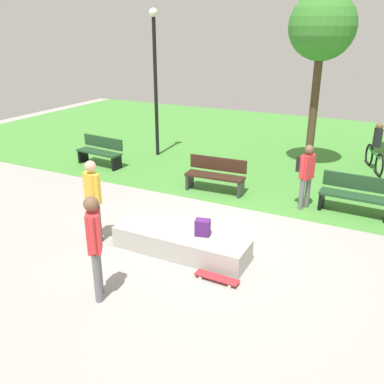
# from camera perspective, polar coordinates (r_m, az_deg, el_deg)

# --- Properties ---
(ground_plane) EXTENTS (28.00, 28.00, 0.00)m
(ground_plane) POSITION_cam_1_polar(r_m,az_deg,el_deg) (8.92, 2.30, -5.98)
(ground_plane) COLOR #9E9993
(grass_lawn) EXTENTS (26.60, 12.32, 0.01)m
(grass_lawn) POSITION_cam_1_polar(r_m,az_deg,el_deg) (15.94, 14.21, 5.89)
(grass_lawn) COLOR #478C38
(grass_lawn) RESTS_ON ground_plane
(concrete_ledge) EXTENTS (2.70, 0.78, 0.43)m
(concrete_ledge) POSITION_cam_1_polar(r_m,az_deg,el_deg) (8.15, -1.57, -7.06)
(concrete_ledge) COLOR #A8A59E
(concrete_ledge) RESTS_ON ground_plane
(backpack_on_ledge) EXTENTS (0.32, 0.26, 0.32)m
(backpack_on_ledge) POSITION_cam_1_polar(r_m,az_deg,el_deg) (7.92, 1.46, -4.89)
(backpack_on_ledge) COLOR #4C1E66
(backpack_on_ledge) RESTS_ON concrete_ledge
(skater_performing_trick) EXTENTS (0.35, 0.38, 1.78)m
(skater_performing_trick) POSITION_cam_1_polar(r_m,az_deg,el_deg) (6.67, -13.23, -6.45)
(skater_performing_trick) COLOR slate
(skater_performing_trick) RESTS_ON ground_plane
(skater_watching) EXTENTS (0.41, 0.29, 1.73)m
(skater_watching) POSITION_cam_1_polar(r_m,az_deg,el_deg) (8.55, -13.45, -0.38)
(skater_watching) COLOR black
(skater_watching) RESTS_ON ground_plane
(skateboard_by_ledge) EXTENTS (0.81, 0.22, 0.08)m
(skateboard_by_ledge) POSITION_cam_1_polar(r_m,az_deg,el_deg) (7.41, 3.42, -11.65)
(skateboard_by_ledge) COLOR #A5262D
(skateboard_by_ledge) RESTS_ON ground_plane
(park_bench_center_lawn) EXTENTS (1.62, 0.55, 0.91)m
(park_bench_center_lawn) POSITION_cam_1_polar(r_m,az_deg,el_deg) (11.15, 3.29, 2.45)
(park_bench_center_lawn) COLOR #331E14
(park_bench_center_lawn) RESTS_ON ground_plane
(park_bench_near_path) EXTENTS (1.62, 0.53, 0.91)m
(park_bench_near_path) POSITION_cam_1_polar(r_m,az_deg,el_deg) (10.52, 21.52, -0.28)
(park_bench_near_path) COLOR #1E4223
(park_bench_near_path) RESTS_ON ground_plane
(park_bench_near_lamppost) EXTENTS (1.64, 0.63, 0.91)m
(park_bench_near_lamppost) POSITION_cam_1_polar(r_m,az_deg,el_deg) (13.64, -12.46, 5.54)
(park_bench_near_lamppost) COLOR #1E4223
(park_bench_near_lamppost) RESTS_ON ground_plane
(tree_young_birch) EXTENTS (1.89, 1.89, 5.13)m
(tree_young_birch) POSITION_cam_1_polar(r_m,az_deg,el_deg) (13.03, 17.44, 20.60)
(tree_young_birch) COLOR #4C3823
(tree_young_birch) RESTS_ON grass_lawn
(lamp_post) EXTENTS (0.28, 0.28, 4.73)m
(lamp_post) POSITION_cam_1_polar(r_m,az_deg,el_deg) (14.13, -5.08, 16.21)
(lamp_post) COLOR black
(lamp_post) RESTS_ON ground_plane
(pedestrian_with_backpack) EXTENTS (0.43, 0.42, 1.60)m
(pedestrian_with_backpack) POSITION_cam_1_polar(r_m,az_deg,el_deg) (10.27, 15.38, 2.79)
(pedestrian_with_backpack) COLOR slate
(pedestrian_with_backpack) RESTS_ON ground_plane
(cyclist_on_bicycle) EXTENTS (0.67, 1.73, 1.52)m
(cyclist_on_bicycle) POSITION_cam_1_polar(r_m,az_deg,el_deg) (14.01, 23.89, 5.26)
(cyclist_on_bicycle) COLOR black
(cyclist_on_bicycle) RESTS_ON ground_plane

